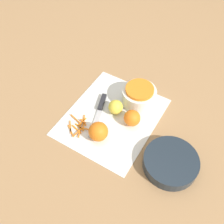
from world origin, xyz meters
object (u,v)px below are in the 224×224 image
bowl_dark (171,163)px  bowl_speckled (139,95)px  lemon (116,107)px  orange_right (98,132)px  orange_left (132,118)px  knife (101,107)px

bowl_dark → bowl_speckled: bearing=-131.3°
bowl_speckled → lemon: bowl_speckled is taller
orange_right → orange_left: bearing=148.1°
orange_right → lemon: size_ratio=1.26×
bowl_dark → knife: bearing=-104.6°
bowl_dark → lemon: (-0.11, -0.30, 0.01)m
knife → lemon: lemon is taller
bowl_speckled → orange_left: (0.12, 0.03, -0.01)m
bowl_dark → orange_left: 0.24m
knife → lemon: (-0.02, 0.07, 0.03)m
bowl_speckled → bowl_dark: size_ratio=0.73×
knife → orange_left: (0.00, 0.16, 0.03)m
bowl_dark → knife: bowl_dark is taller
lemon → orange_left: bearing=78.4°
bowl_dark → orange_right: size_ratio=2.60×
orange_left → lemon: bearing=-101.6°
bowl_speckled → knife: bearing=-46.4°
bowl_dark → orange_left: orange_left is taller
bowl_speckled → knife: 0.18m
bowl_speckled → orange_right: 0.26m
bowl_speckled → knife: size_ratio=0.66×
lemon → orange_right: bearing=2.2°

